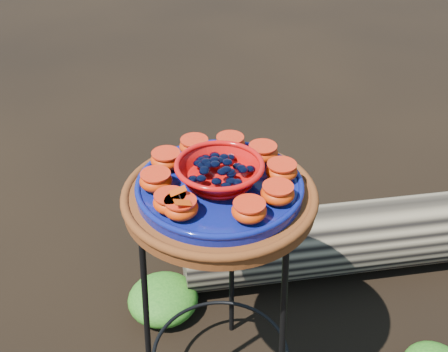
% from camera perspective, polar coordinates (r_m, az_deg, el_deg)
% --- Properties ---
extents(plant_stand, '(0.44, 0.44, 0.70)m').
position_cam_1_polar(plant_stand, '(1.59, -0.39, -13.03)').
color(plant_stand, black).
rests_on(plant_stand, ground).
extents(terracotta_saucer, '(0.46, 0.46, 0.04)m').
position_cam_1_polar(terracotta_saucer, '(1.34, -0.45, -2.31)').
color(terracotta_saucer, '#562710').
rests_on(terracotta_saucer, plant_stand).
extents(cobalt_plate, '(0.39, 0.39, 0.03)m').
position_cam_1_polar(cobalt_plate, '(1.32, -0.46, -1.21)').
color(cobalt_plate, '#061647').
rests_on(cobalt_plate, terracotta_saucer).
extents(red_bowl, '(0.20, 0.20, 0.05)m').
position_cam_1_polar(red_bowl, '(1.30, -0.46, 0.24)').
color(red_bowl, red).
rests_on(red_bowl, cobalt_plate).
extents(glass_gems, '(0.15, 0.15, 0.03)m').
position_cam_1_polar(glass_gems, '(1.28, -0.47, 1.74)').
color(glass_gems, black).
rests_on(glass_gems, red_bowl).
extents(orange_half_0, '(0.08, 0.08, 0.04)m').
position_cam_1_polar(orange_half_0, '(1.21, -4.41, -3.25)').
color(orange_half_0, '#B20000').
rests_on(orange_half_0, cobalt_plate).
extents(orange_half_1, '(0.08, 0.08, 0.04)m').
position_cam_1_polar(orange_half_1, '(1.20, 2.57, -3.56)').
color(orange_half_1, '#B20000').
rests_on(orange_half_1, cobalt_plate).
extents(orange_half_2, '(0.08, 0.08, 0.04)m').
position_cam_1_polar(orange_half_2, '(1.25, 5.47, -1.78)').
color(orange_half_2, '#B20000').
rests_on(orange_half_2, cobalt_plate).
extents(orange_half_3, '(0.08, 0.08, 0.04)m').
position_cam_1_polar(orange_half_3, '(1.33, 5.85, 0.49)').
color(orange_half_3, '#B20000').
rests_on(orange_half_3, cobalt_plate).
extents(orange_half_4, '(0.08, 0.08, 0.04)m').
position_cam_1_polar(orange_half_4, '(1.39, 3.95, 2.37)').
color(orange_half_4, '#B20000').
rests_on(orange_half_4, cobalt_plate).
extents(orange_half_5, '(0.08, 0.08, 0.04)m').
position_cam_1_polar(orange_half_5, '(1.43, 0.62, 3.29)').
color(orange_half_5, '#B20000').
rests_on(orange_half_5, cobalt_plate).
extents(orange_half_6, '(0.08, 0.08, 0.04)m').
position_cam_1_polar(orange_half_6, '(1.42, -3.02, 3.03)').
color(orange_half_6, '#B20000').
rests_on(orange_half_6, cobalt_plate).
extents(orange_half_7, '(0.08, 0.08, 0.04)m').
position_cam_1_polar(orange_half_7, '(1.37, -5.89, 1.65)').
color(orange_half_7, '#B20000').
rests_on(orange_half_7, cobalt_plate).
extents(orange_half_8, '(0.08, 0.08, 0.04)m').
position_cam_1_polar(orange_half_8, '(1.30, -6.93, -0.49)').
color(orange_half_8, '#B20000').
rests_on(orange_half_8, cobalt_plate).
extents(orange_half_9, '(0.08, 0.08, 0.04)m').
position_cam_1_polar(orange_half_9, '(1.23, -5.47, -2.67)').
color(orange_half_9, '#B20000').
rests_on(orange_half_9, cobalt_plate).
extents(butterfly, '(0.09, 0.08, 0.01)m').
position_cam_1_polar(butterfly, '(1.19, -4.47, -2.19)').
color(butterfly, '#BC3405').
rests_on(butterfly, orange_half_0).
extents(driftwood_log, '(1.49, 0.83, 0.27)m').
position_cam_1_polar(driftwood_log, '(2.21, 14.83, -5.80)').
color(driftwood_log, black).
rests_on(driftwood_log, ground).
extents(foliage_left, '(0.25, 0.25, 0.12)m').
position_cam_1_polar(foliage_left, '(2.02, -6.22, -12.22)').
color(foliage_left, '#1B5212').
rests_on(foliage_left, ground).
extents(foliage_back, '(0.30, 0.30, 0.15)m').
position_cam_1_polar(foliage_back, '(2.25, -2.06, -5.67)').
color(foliage_back, '#1B5212').
rests_on(foliage_back, ground).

